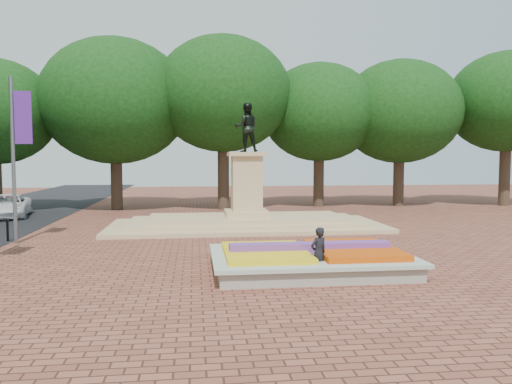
# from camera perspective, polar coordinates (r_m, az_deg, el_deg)

# --- Properties ---
(ground) EXTENTS (90.00, 90.00, 0.00)m
(ground) POSITION_cam_1_polar(r_m,az_deg,el_deg) (18.08, 1.59, -7.64)
(ground) COLOR brown
(ground) RESTS_ON ground
(flower_bed) EXTENTS (6.30, 4.30, 0.91)m
(flower_bed) POSITION_cam_1_polar(r_m,az_deg,el_deg) (16.27, 6.28, -7.61)
(flower_bed) COLOR gray
(flower_bed) RESTS_ON ground
(monument) EXTENTS (14.00, 6.00, 6.40)m
(monument) POSITION_cam_1_polar(r_m,az_deg,el_deg) (25.80, -1.08, -2.15)
(monument) COLOR tan
(monument) RESTS_ON ground
(tree_row_back) EXTENTS (44.80, 8.80, 10.43)m
(tree_row_back) POSITION_cam_1_polar(r_m,az_deg,el_deg) (35.99, 0.96, 8.82)
(tree_row_back) COLOR #34261C
(tree_row_back) RESTS_ON ground
(van) EXTENTS (3.25, 5.39, 1.40)m
(van) POSITION_cam_1_polar(r_m,az_deg,el_deg) (33.73, -26.53, -1.44)
(van) COLOR white
(van) RESTS_ON ground
(pedestrian) EXTENTS (0.68, 0.58, 1.56)m
(pedestrian) POSITION_cam_1_polar(r_m,az_deg,el_deg) (15.14, 7.17, -6.95)
(pedestrian) COLOR black
(pedestrian) RESTS_ON ground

